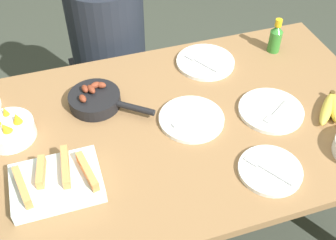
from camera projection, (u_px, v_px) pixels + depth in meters
The scene contains 11 objects.
ground_plane at pixel (168, 229), 2.04m from camera, with size 14.00×14.00×0.00m, color #383D33.
dining_table at pixel (168, 142), 1.60m from camera, with size 1.67×0.94×0.71m.
melon_tray at pixel (57, 182), 1.32m from camera, with size 0.28×0.20×0.09m.
skillet at pixel (96, 100), 1.60m from camera, with size 0.30×0.26×0.08m.
empty_plate_near_front at pixel (205, 62), 1.80m from camera, with size 0.25×0.25×0.02m.
empty_plate_far_left at pixel (271, 110), 1.58m from camera, with size 0.24×0.24×0.02m.
empty_plate_far_right at pixel (270, 170), 1.38m from camera, with size 0.21×0.21×0.02m.
empty_plate_mid_edge at pixel (192, 119), 1.55m from camera, with size 0.24×0.24×0.02m.
fruit_bowl_citrus at pixel (9, 129), 1.48m from camera, with size 0.18×0.18×0.11m.
hot_sauce_bottle at pixel (276, 37), 1.82m from camera, with size 0.05×0.05×0.16m.
person_figure at pixel (111, 66), 2.17m from camera, with size 0.40×0.40×1.18m.
Camera 1 is at (-0.33, -1.03, 1.81)m, focal length 45.00 mm.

